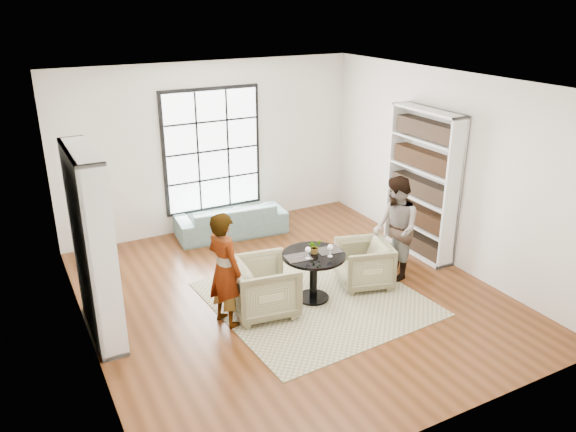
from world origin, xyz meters
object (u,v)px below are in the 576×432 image
pedestal_table (314,267)px  person_left (224,270)px  sofa (231,219)px  wine_glass_left (308,250)px  armchair_right (364,264)px  armchair_left (264,287)px  wine_glass_right (330,248)px  person_right (396,229)px  flower_centerpiece (314,246)px

pedestal_table → person_left: person_left is taller
sofa → wine_glass_left: 2.85m
armchair_right → person_left: bearing=-73.5°
armchair_left → wine_glass_right: size_ratio=4.64×
sofa → armchair_right: bearing=115.4°
sofa → wine_glass_left: wine_glass_left is taller
pedestal_table → armchair_left: bearing=179.4°
wine_glass_left → person_left: bearing=175.4°
sofa → wine_glass_left: size_ratio=11.05×
armchair_left → person_right: (2.19, 0.02, 0.41)m
person_right → wine_glass_left: (-1.57, -0.11, 0.04)m
person_left → wine_glass_left: size_ratio=8.82×
flower_centerpiece → armchair_right: bearing=0.1°
sofa → person_left: bearing=71.2°
armchair_left → sofa: bearing=-5.3°
wine_glass_left → pedestal_table: bearing=31.0°
armchair_right → person_right: person_right is taller
flower_centerpiece → person_left: bearing=-179.2°
person_right → wine_glass_left: bearing=-67.8°
person_left → armchair_right: bearing=-105.9°
armchair_left → wine_glass_right: 1.04m
person_right → flower_centerpiece: bearing=-71.9°
sofa → armchair_left: 2.78m
person_right → wine_glass_right: 1.28m
sofa → flower_centerpiece: size_ratio=9.53×
armchair_left → wine_glass_left: wine_glass_left is taller
pedestal_table → armchair_left: (-0.76, 0.01, -0.13)m
armchair_right → pedestal_table: bearing=-72.2°
sofa → armchair_left: armchair_left is taller
pedestal_table → wine_glass_right: (0.16, -0.16, 0.32)m
wine_glass_right → flower_centerpiece: bearing=125.5°
pedestal_table → person_right: 1.45m
wine_glass_left → sofa: bearing=89.4°
sofa → person_left: (-1.20, -2.70, 0.49)m
wine_glass_right → flower_centerpiece: flower_centerpiece is taller
armchair_left → armchair_right: bearing=-81.1°
pedestal_table → flower_centerpiece: 0.29m
sofa → person_right: (1.54, -2.68, 0.51)m
sofa → person_left: 2.99m
armchair_left → person_right: person_right is taller
armchair_right → wine_glass_right: size_ratio=4.11×
wine_glass_left → flower_centerpiece: bearing=33.7°
wine_glass_left → wine_glass_right: size_ratio=0.97×
sofa → flower_centerpiece: flower_centerpiece is taller
armchair_left → flower_centerpiece: size_ratio=4.12×
pedestal_table → person_right: person_right is taller
sofa → wine_glass_left: bearing=94.5°
armchair_left → pedestal_table: bearing=-82.3°
armchair_right → wine_glass_left: bearing=-67.7°
pedestal_table → wine_glass_left: (-0.14, -0.09, 0.32)m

